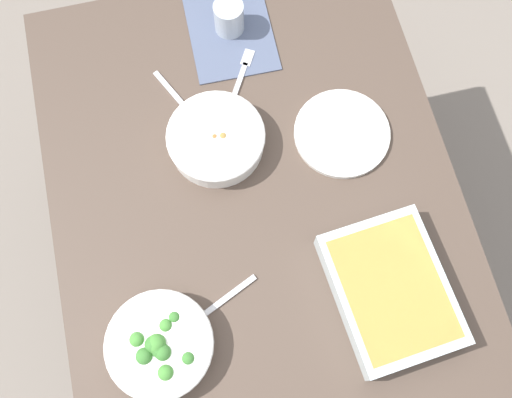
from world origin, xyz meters
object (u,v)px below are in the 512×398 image
at_px(drink_cup, 229,19).
at_px(stew_bowl, 216,139).
at_px(side_plate, 342,133).
at_px(baking_dish, 391,290).
at_px(spoon_by_broccoli, 211,309).
at_px(broccoli_bowl, 160,345).
at_px(fork_on_table, 241,76).
at_px(spoon_by_stew, 184,105).

bearing_deg(drink_cup, stew_bowl, 162.14).
distance_m(drink_cup, side_plate, 0.39).
bearing_deg(baking_dish, side_plate, -1.07).
distance_m(baking_dish, spoon_by_broccoli, 0.37).
bearing_deg(drink_cup, side_plate, -150.76).
xyz_separation_m(drink_cup, side_plate, (-0.34, -0.19, -0.03)).
distance_m(broccoli_bowl, side_plate, 0.61).
distance_m(stew_bowl, fork_on_table, 0.19).
bearing_deg(baking_dish, fork_on_table, 17.92).
bearing_deg(broccoli_bowl, fork_on_table, -27.42).
height_order(spoon_by_broccoli, fork_on_table, spoon_by_broccoli).
relative_size(drink_cup, spoon_by_stew, 0.51).
xyz_separation_m(side_plate, spoon_by_broccoli, (-0.32, 0.37, -0.00)).
xyz_separation_m(stew_bowl, spoon_by_broccoli, (-0.36, 0.09, -0.03)).
distance_m(broccoli_bowl, baking_dish, 0.48).
bearing_deg(spoon_by_broccoli, side_plate, -49.33).
height_order(broccoli_bowl, spoon_by_broccoli, broccoli_bowl).
bearing_deg(stew_bowl, spoon_by_stew, 25.86).
bearing_deg(stew_bowl, side_plate, -98.16).
height_order(baking_dish, spoon_by_broccoli, baking_dish).
height_order(broccoli_bowl, spoon_by_stew, broccoli_bowl).
distance_m(side_plate, spoon_by_stew, 0.37).
bearing_deg(broccoli_bowl, spoon_by_broccoli, -66.26).
bearing_deg(fork_on_table, side_plate, -136.01).
relative_size(stew_bowl, side_plate, 1.00).
bearing_deg(spoon_by_stew, broccoli_bowl, 164.25).
bearing_deg(spoon_by_stew, side_plate, -114.47).
xyz_separation_m(baking_dish, spoon_by_stew, (0.53, 0.33, -0.03)).
height_order(side_plate, fork_on_table, side_plate).
relative_size(stew_bowl, spoon_by_broccoli, 1.31).
distance_m(stew_bowl, spoon_by_broccoli, 0.37).
relative_size(drink_cup, fork_on_table, 0.53).
distance_m(spoon_by_stew, spoon_by_broccoli, 0.48).
distance_m(baking_dish, side_plate, 0.37).
relative_size(drink_cup, side_plate, 0.39).
bearing_deg(broccoli_bowl, drink_cup, -22.87).
distance_m(broccoli_bowl, spoon_by_stew, 0.55).
bearing_deg(baking_dish, spoon_by_broccoli, 81.95).
bearing_deg(side_plate, spoon_by_stew, 65.53).
relative_size(stew_bowl, drink_cup, 2.59).
xyz_separation_m(drink_cup, spoon_by_stew, (-0.18, 0.15, -0.03)).
height_order(baking_dish, side_plate, baking_dish).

